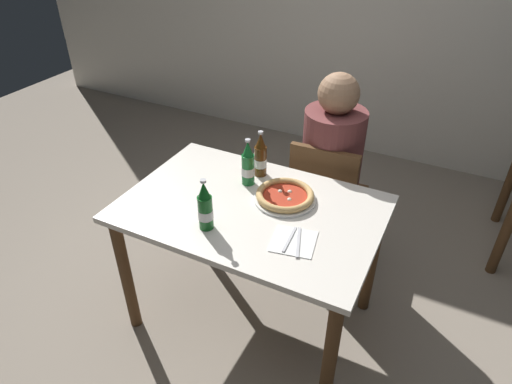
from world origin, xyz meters
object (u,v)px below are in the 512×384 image
Objects in this scene: beer_bottle_right at (205,208)px; napkin_with_cutlery at (294,241)px; pizza_margherita_near at (285,196)px; beer_bottle_center at (260,157)px; beer_bottle_left at (248,165)px; dining_table_main at (251,225)px; diner_seated at (329,178)px; chair_behind_table at (326,196)px.

beer_bottle_right is 0.40m from napkin_with_cutlery.
pizza_margherita_near is 0.42m from beer_bottle_right.
beer_bottle_center is at bearing 143.68° from pizza_margherita_near.
beer_bottle_left and beer_bottle_right have the same top height.
dining_table_main is at bearing 152.50° from napkin_with_cutlery.
diner_seated is 0.57m from pizza_margherita_near.
beer_bottle_right is at bearing -107.23° from diner_seated.
chair_behind_table is 0.64m from beer_bottle_left.
beer_bottle_center is 0.50m from beer_bottle_right.
beer_bottle_left is at bearing -119.43° from diner_seated.
beer_bottle_left is (-0.10, 0.17, 0.22)m from dining_table_main.
beer_bottle_right is (-0.10, -0.23, 0.22)m from dining_table_main.
chair_behind_table is at bearing 52.29° from beer_bottle_center.
pizza_margherita_near is at bearing 120.84° from napkin_with_cutlery.
pizza_margherita_near is 0.27m from beer_bottle_center.
diner_seated is 0.97m from beer_bottle_right.
dining_table_main is 0.36m from beer_bottle_center.
beer_bottle_center is at bearing -123.66° from diner_seated.
pizza_margherita_near is (-0.06, -0.49, 0.29)m from chair_behind_table.
dining_table_main is at bearing -72.29° from beer_bottle_center.
dining_table_main is 4.86× the size of beer_bottle_right.
dining_table_main is 1.41× the size of chair_behind_table.
beer_bottle_right is (-0.27, -0.89, 0.27)m from diner_seated.
dining_table_main is at bearing 65.57° from beer_bottle_right.
beer_bottle_right is (-0.28, -0.84, 0.37)m from chair_behind_table.
dining_table_main is 0.33m from beer_bottle_right.
pizza_margherita_near is at bearing 45.45° from dining_table_main.
napkin_with_cutlery is (0.36, -0.42, -0.10)m from beer_bottle_center.
beer_bottle_center reaches higher than dining_table_main.
diner_seated reaches higher than napkin_with_cutlery.
diner_seated is at bearing 60.57° from beer_bottle_left.
chair_behind_table is 0.11m from diner_seated.
chair_behind_table reaches higher than dining_table_main.
diner_seated is 4.05× the size of pizza_margherita_near.
beer_bottle_right reaches higher than dining_table_main.
napkin_with_cutlery is at bearing 12.23° from beer_bottle_right.
diner_seated is at bearing 72.77° from beer_bottle_right.
beer_bottle_center reaches higher than chair_behind_table.
pizza_margherita_near is 1.21× the size of beer_bottle_right.
chair_behind_table is 0.96m from beer_bottle_right.
beer_bottle_center is (-0.09, 0.27, 0.22)m from dining_table_main.
beer_bottle_center is at bearing 131.17° from napkin_with_cutlery.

